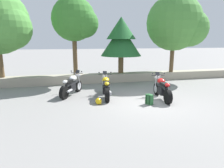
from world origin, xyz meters
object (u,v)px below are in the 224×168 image
at_px(leafy_tree_far_right, 177,24).
at_px(rider_backpack, 149,99).
at_px(leafy_tree_mid_left, 76,20).
at_px(rider_helmet, 99,101).
at_px(motorcycle_white_near_left, 72,86).
at_px(pine_tree_mid_right, 121,38).
at_px(motorcycle_red_far_right, 162,89).
at_px(motorcycle_yellow_centre, 106,87).

bearing_deg(leafy_tree_far_right, rider_backpack, -129.44).
bearing_deg(leafy_tree_mid_left, rider_helmet, -82.29).
xyz_separation_m(motorcycle_white_near_left, leafy_tree_far_right, (7.13, 2.48, 3.30)).
height_order(motorcycle_white_near_left, pine_tree_mid_right, pine_tree_mid_right).
distance_m(motorcycle_red_far_right, rider_helmet, 3.06).
bearing_deg(motorcycle_white_near_left, motorcycle_red_far_right, -21.60).
relative_size(leafy_tree_mid_left, pine_tree_mid_right, 1.30).
bearing_deg(motorcycle_red_far_right, rider_helmet, -177.57).
height_order(motorcycle_white_near_left, motorcycle_yellow_centre, same).
height_order(motorcycle_white_near_left, rider_helmet, motorcycle_white_near_left).
xyz_separation_m(motorcycle_white_near_left, pine_tree_mid_right, (3.38, 3.02, 2.42)).
height_order(motorcycle_yellow_centre, leafy_tree_far_right, leafy_tree_far_right).
bearing_deg(motorcycle_white_near_left, leafy_tree_mid_left, 80.78).
bearing_deg(motorcycle_yellow_centre, rider_backpack, -42.58).
relative_size(motorcycle_white_near_left, rider_backpack, 3.98).
relative_size(motorcycle_red_far_right, rider_backpack, 4.39).
height_order(rider_backpack, pine_tree_mid_right, pine_tree_mid_right).
relative_size(rider_backpack, leafy_tree_far_right, 0.09).
bearing_deg(rider_helmet, motorcycle_yellow_centre, 62.25).
relative_size(rider_helmet, leafy_tree_mid_left, 0.06).
xyz_separation_m(leafy_tree_mid_left, pine_tree_mid_right, (2.92, 0.16, -1.01)).
xyz_separation_m(rider_helmet, leafy_tree_mid_left, (-0.62, 4.62, 3.78)).
xyz_separation_m(motorcycle_yellow_centre, leafy_tree_far_right, (5.52, 3.25, 3.30)).
distance_m(motorcycle_red_far_right, rider_backpack, 1.12).
xyz_separation_m(rider_backpack, leafy_tree_mid_left, (-2.76, 5.11, 3.67)).
bearing_deg(motorcycle_red_far_right, rider_backpack, -145.03).
height_order(rider_helmet, leafy_tree_far_right, leafy_tree_far_right).
height_order(motorcycle_white_near_left, motorcycle_red_far_right, same).
distance_m(pine_tree_mid_right, leafy_tree_far_right, 3.88).
distance_m(rider_backpack, leafy_tree_far_right, 7.09).
xyz_separation_m(motorcycle_red_far_right, rider_helmet, (-3.04, -0.13, -0.35)).
height_order(motorcycle_red_far_right, pine_tree_mid_right, pine_tree_mid_right).
height_order(motorcycle_yellow_centre, leafy_tree_mid_left, leafy_tree_mid_left).
distance_m(motorcycle_yellow_centre, rider_helmet, 1.17).
xyz_separation_m(motorcycle_red_far_right, leafy_tree_mid_left, (-3.66, 4.49, 3.43)).
distance_m(rider_helmet, leafy_tree_mid_left, 6.00).
bearing_deg(rider_backpack, leafy_tree_mid_left, 118.39).
bearing_deg(rider_helmet, leafy_tree_far_right, 35.08).
bearing_deg(pine_tree_mid_right, motorcycle_red_far_right, -80.96).
relative_size(motorcycle_red_far_right, rider_helmet, 7.37).
relative_size(motorcycle_yellow_centre, pine_tree_mid_right, 0.56).
bearing_deg(motorcycle_red_far_right, motorcycle_white_near_left, 158.40).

